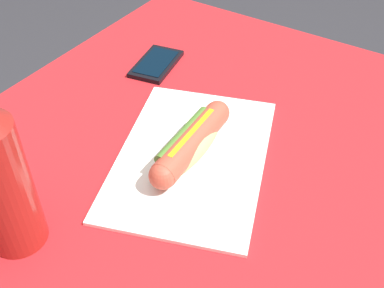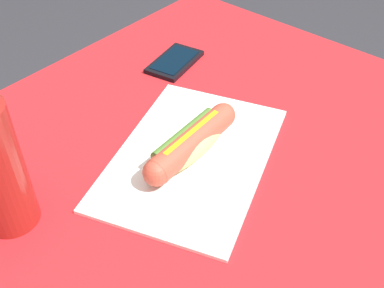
{
  "view_description": "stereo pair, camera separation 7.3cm",
  "coord_description": "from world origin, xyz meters",
  "views": [
    {
      "loc": [
        -0.44,
        -0.24,
        1.25
      ],
      "look_at": [
        0.02,
        0.06,
        0.76
      ],
      "focal_mm": 44.48,
      "sensor_mm": 36.0,
      "label": 1
    },
    {
      "loc": [
        -0.4,
        -0.3,
        1.25
      ],
      "look_at": [
        0.02,
        0.06,
        0.76
      ],
      "focal_mm": 44.48,
      "sensor_mm": 36.0,
      "label": 2
    }
  ],
  "objects": [
    {
      "name": "dining_table",
      "position": [
        0.0,
        0.0,
        0.59
      ],
      "size": [
        1.0,
        0.9,
        0.73
      ],
      "color": "brown",
      "rests_on": "ground"
    },
    {
      "name": "cell_phone",
      "position": [
        0.21,
        0.26,
        0.73
      ],
      "size": [
        0.13,
        0.09,
        0.01
      ],
      "color": "black",
      "rests_on": "dining_table"
    },
    {
      "name": "hot_dog",
      "position": [
        0.02,
        0.06,
        0.76
      ],
      "size": [
        0.21,
        0.06,
        0.05
      ],
      "color": "#E5BC75",
      "rests_on": "paper_wrapper"
    },
    {
      "name": "paper_wrapper",
      "position": [
        0.02,
        0.06,
        0.73
      ],
      "size": [
        0.39,
        0.32,
        0.01
      ],
      "primitive_type": "cube",
      "rotation": [
        0.0,
        0.0,
        0.33
      ],
      "color": "white",
      "rests_on": "dining_table"
    }
  ]
}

